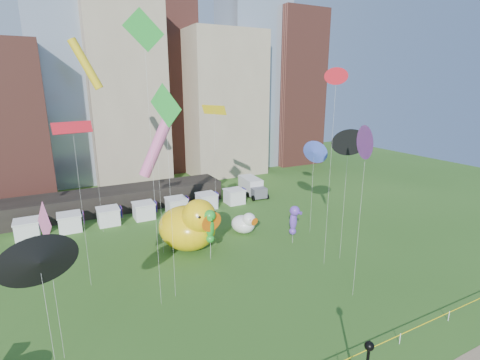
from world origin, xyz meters
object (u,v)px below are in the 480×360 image
small_duck (244,223)px  box_truck (252,186)px  big_duck (190,225)px  seahorse_purple (294,218)px  seahorse_green (210,224)px

small_duck → box_truck: 17.38m
small_duck → box_truck: (9.43, 14.59, 0.16)m
small_duck → big_duck: bearing=169.7°
big_duck → seahorse_purple: bearing=-38.3°
seahorse_green → box_truck: seahorse_green is taller
small_duck → seahorse_green: bearing=-164.4°
seahorse_green → seahorse_purple: size_ratio=1.21×
big_duck → seahorse_green: bearing=-90.0°
big_duck → seahorse_purple: (11.99, -4.34, 0.27)m
small_duck → seahorse_purple: (3.90, -5.61, 1.96)m
big_duck → small_duck: 8.36m
seahorse_purple → box_truck: 21.02m
small_duck → seahorse_green: 8.92m
big_duck → box_truck: big_duck is taller
seahorse_green → small_duck: bearing=55.2°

